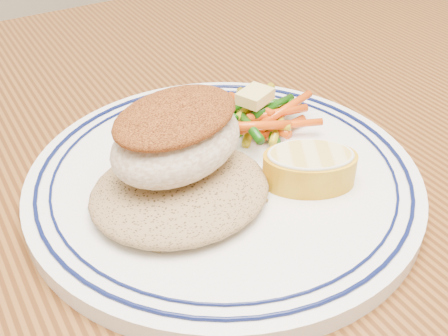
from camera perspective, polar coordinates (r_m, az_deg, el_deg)
dining_table at (r=0.50m, az=-0.73°, el=-11.37°), size 1.50×0.90×0.75m
plate at (r=0.43m, az=0.00°, el=-1.13°), size 0.30×0.30×0.02m
rice_pilaf at (r=0.40m, az=-4.49°, el=-1.97°), size 0.13×0.12×0.02m
fish_fillet at (r=0.39m, az=-4.83°, el=3.30°), size 0.12×0.10×0.05m
vegetable_pile at (r=0.47m, az=3.06°, el=5.19°), size 0.12×0.10×0.03m
butter_pat at (r=0.46m, az=3.17°, el=7.30°), size 0.03×0.03×0.01m
lemon_wedge at (r=0.42m, az=8.68°, el=0.15°), size 0.09×0.09×0.03m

